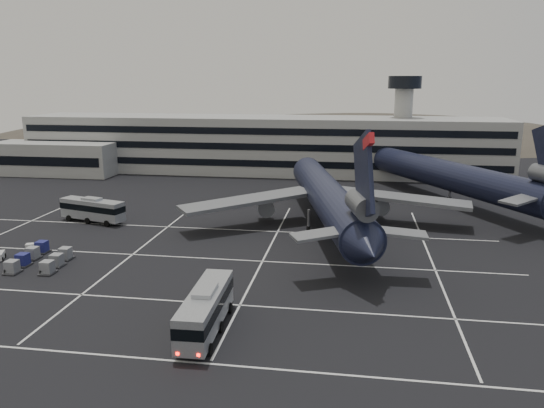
{
  "coord_description": "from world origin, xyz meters",
  "views": [
    {
      "loc": [
        23.37,
        -60.98,
        23.42
      ],
      "look_at": [
        11.47,
        15.63,
        5.0
      ],
      "focal_mm": 35.0,
      "sensor_mm": 36.0,
      "label": 1
    }
  ],
  "objects": [
    {
      "name": "trijet_main",
      "position": [
        19.6,
        20.38,
        5.25
      ],
      "size": [
        46.29,
        57.21,
        18.08
      ],
      "rotation": [
        0.0,
        0.0,
        0.22
      ],
      "color": "black",
      "rests_on": "ground"
    },
    {
      "name": "tug_a",
      "position": [
        -19.79,
        2.7,
        0.62
      ],
      "size": [
        2.02,
        2.49,
        1.4
      ],
      "rotation": [
        0.0,
        0.0,
        0.37
      ],
      "color": "beige",
      "rests_on": "ground"
    },
    {
      "name": "lane_markings",
      "position": [
        0.95,
        0.72,
        0.01
      ],
      "size": [
        90.0,
        55.62,
        0.01
      ],
      "color": "silver",
      "rests_on": "ground"
    },
    {
      "name": "bus_near",
      "position": [
        10.11,
        -16.33,
        2.39
      ],
      "size": [
        3.43,
        12.47,
        4.37
      ],
      "rotation": [
        0.0,
        0.0,
        0.03
      ],
      "color": "gray",
      "rests_on": "ground"
    },
    {
      "name": "terminal",
      "position": [
        -2.95,
        71.14,
        6.93
      ],
      "size": [
        125.0,
        26.0,
        24.0
      ],
      "color": "gray",
      "rests_on": "ground"
    },
    {
      "name": "trijet_far",
      "position": [
        42.37,
        41.83,
        5.43
      ],
      "size": [
        34.26,
        53.04,
        18.08
      ],
      "rotation": [
        0.0,
        0.0,
        0.5
      ],
      "color": "black",
      "rests_on": "ground"
    },
    {
      "name": "ground",
      "position": [
        0.0,
        0.0,
        0.0
      ],
      "size": [
        260.0,
        260.0,
        0.0
      ],
      "primitive_type": "plane",
      "color": "black",
      "rests_on": "ground"
    },
    {
      "name": "hills",
      "position": [
        17.99,
        170.0,
        -12.07
      ],
      "size": [
        352.0,
        180.0,
        44.0
      ],
      "color": "#38332B",
      "rests_on": "ground"
    },
    {
      "name": "bus_far",
      "position": [
        -19.35,
        19.02,
        2.27
      ],
      "size": [
        12.04,
        5.85,
        4.15
      ],
      "rotation": [
        0.0,
        0.0,
        1.29
      ],
      "color": "gray",
      "rests_on": "ground"
    },
    {
      "name": "uld_cluster",
      "position": [
        -16.21,
        -1.46,
        0.8
      ],
      "size": [
        7.19,
        10.03,
        1.64
      ],
      "rotation": [
        0.0,
        0.0,
        0.11
      ],
      "color": "#2D2D30",
      "rests_on": "ground"
    }
  ]
}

